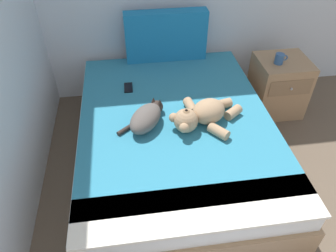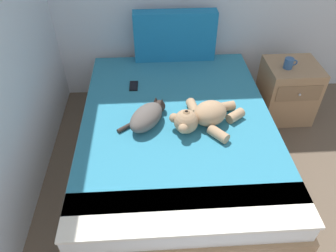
{
  "view_description": "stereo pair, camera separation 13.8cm",
  "coord_description": "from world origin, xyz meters",
  "px_view_note": "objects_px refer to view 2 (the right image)",
  "views": [
    {
      "loc": [
        0.77,
        1.35,
        2.04
      ],
      "look_at": [
        1.02,
        3.09,
        0.52
      ],
      "focal_mm": 34.16,
      "sensor_mm": 36.0,
      "label": 1
    },
    {
      "loc": [
        0.91,
        1.33,
        2.04
      ],
      "look_at": [
        1.02,
        3.09,
        0.52
      ],
      "focal_mm": 34.16,
      "sensor_mm": 36.0,
      "label": 2
    }
  ],
  "objects_px": {
    "nightstand": "(287,91)",
    "cat": "(148,116)",
    "patterned_cushion": "(175,36)",
    "mug": "(289,63)",
    "teddy_bear": "(203,116)",
    "cell_phone": "(134,86)",
    "bed": "(177,139)"
  },
  "relations": [
    {
      "from": "patterned_cushion",
      "to": "cell_phone",
      "type": "relative_size",
      "value": 5.16
    },
    {
      "from": "patterned_cushion",
      "to": "nightstand",
      "type": "height_order",
      "value": "patterned_cushion"
    },
    {
      "from": "patterned_cushion",
      "to": "cell_phone",
      "type": "xyz_separation_m",
      "value": [
        -0.39,
        -0.47,
        -0.23
      ]
    },
    {
      "from": "patterned_cushion",
      "to": "mug",
      "type": "distance_m",
      "value": 1.07
    },
    {
      "from": "bed",
      "to": "patterned_cushion",
      "type": "xyz_separation_m",
      "value": [
        0.05,
        0.92,
        0.48
      ]
    },
    {
      "from": "bed",
      "to": "teddy_bear",
      "type": "distance_m",
      "value": 0.38
    },
    {
      "from": "nightstand",
      "to": "cat",
      "type": "bearing_deg",
      "value": -154.96
    },
    {
      "from": "cell_phone",
      "to": "nightstand",
      "type": "distance_m",
      "value": 1.48
    },
    {
      "from": "bed",
      "to": "teddy_bear",
      "type": "xyz_separation_m",
      "value": [
        0.18,
        -0.1,
        0.32
      ]
    },
    {
      "from": "bed",
      "to": "nightstand",
      "type": "relative_size",
      "value": 3.59
    },
    {
      "from": "patterned_cushion",
      "to": "mug",
      "type": "xyz_separation_m",
      "value": [
        0.99,
        -0.4,
        -0.1
      ]
    },
    {
      "from": "cell_phone",
      "to": "mug",
      "type": "bearing_deg",
      "value": 3.1
    },
    {
      "from": "cat",
      "to": "mug",
      "type": "bearing_deg",
      "value": 24.86
    },
    {
      "from": "teddy_bear",
      "to": "cell_phone",
      "type": "distance_m",
      "value": 0.77
    },
    {
      "from": "cell_phone",
      "to": "nightstand",
      "type": "height_order",
      "value": "nightstand"
    },
    {
      "from": "patterned_cushion",
      "to": "teddy_bear",
      "type": "distance_m",
      "value": 1.04
    },
    {
      "from": "teddy_bear",
      "to": "mug",
      "type": "distance_m",
      "value": 1.06
    },
    {
      "from": "cat",
      "to": "nightstand",
      "type": "xyz_separation_m",
      "value": [
        1.34,
        0.63,
        -0.26
      ]
    },
    {
      "from": "patterned_cushion",
      "to": "cell_phone",
      "type": "bearing_deg",
      "value": -129.96
    },
    {
      "from": "cat",
      "to": "cell_phone",
      "type": "height_order",
      "value": "cat"
    },
    {
      "from": "nightstand",
      "to": "patterned_cushion",
      "type": "bearing_deg",
      "value": 161.58
    },
    {
      "from": "bed",
      "to": "teddy_bear",
      "type": "relative_size",
      "value": 3.43
    },
    {
      "from": "bed",
      "to": "cat",
      "type": "xyz_separation_m",
      "value": [
        -0.23,
        -0.06,
        0.31
      ]
    },
    {
      "from": "teddy_bear",
      "to": "cat",
      "type": "bearing_deg",
      "value": 174.51
    },
    {
      "from": "bed",
      "to": "patterned_cushion",
      "type": "relative_size",
      "value": 2.62
    },
    {
      "from": "bed",
      "to": "teddy_bear",
      "type": "height_order",
      "value": "teddy_bear"
    },
    {
      "from": "bed",
      "to": "cell_phone",
      "type": "xyz_separation_m",
      "value": [
        -0.34,
        0.45,
        0.24
      ]
    },
    {
      "from": "patterned_cushion",
      "to": "teddy_bear",
      "type": "bearing_deg",
      "value": -82.63
    },
    {
      "from": "bed",
      "to": "cat",
      "type": "bearing_deg",
      "value": -164.46
    },
    {
      "from": "cat",
      "to": "mug",
      "type": "xyz_separation_m",
      "value": [
        1.26,
        0.59,
        0.07
      ]
    },
    {
      "from": "cat",
      "to": "nightstand",
      "type": "distance_m",
      "value": 1.5
    },
    {
      "from": "patterned_cushion",
      "to": "cat",
      "type": "distance_m",
      "value": 1.03
    }
  ]
}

